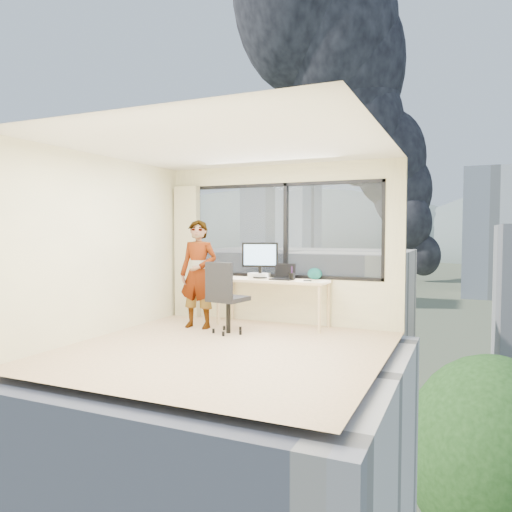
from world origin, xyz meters
The scene contains 25 objects.
floor centered at (0.00, 0.00, 0.00)m, with size 4.00×4.00×0.01m, color beige.
ceiling centered at (0.00, 0.00, 2.60)m, with size 4.00×4.00×0.01m, color white.
wall_front centered at (0.00, -2.00, 1.30)m, with size 4.00×0.01×2.60m, color #F9F4C0.
wall_left centered at (-2.00, 0.00, 1.30)m, with size 0.01×4.00×2.60m, color #F9F4C0.
wall_right centered at (2.00, 0.00, 1.30)m, with size 0.01×4.00×2.60m, color #F9F4C0.
window_wall centered at (0.05, 2.00, 1.52)m, with size 3.30×0.16×1.55m, color black, non-canonical shape.
curtain centered at (-1.72, 1.88, 1.15)m, with size 0.45×0.14×2.30m, color beige.
desk centered at (0.00, 1.66, 0.38)m, with size 1.80×0.60×0.75m, color beige.
chair centered at (-0.39, 0.87, 0.54)m, with size 0.56×0.56×1.09m, color black, non-canonical shape.
person centered at (-1.00, 1.05, 0.84)m, with size 0.62×0.40×1.69m, color #2D2D33.
monitor centered at (-0.26, 1.74, 1.04)m, with size 0.59×0.13×0.59m, color black, non-canonical shape.
game_console centered at (-0.31, 1.84, 0.79)m, with size 0.31×0.26×0.08m, color white.
laptop centered at (0.16, 1.65, 0.86)m, with size 0.35×0.37×0.23m, color black, non-canonical shape.
cellphone centered at (0.60, 1.60, 0.76)m, with size 0.12×0.06×0.01m, color black.
pen_cup centered at (0.32, 1.65, 0.80)m, with size 0.09×0.09×0.11m, color black.
handbag centered at (0.63, 1.87, 0.84)m, with size 0.24×0.12×0.18m, color #0B453E.
exterior_ground centered at (0.00, 120.00, -14.00)m, with size 400.00×400.00×0.04m, color #515B3D.
near_bldg_a centered at (-9.00, 30.00, -7.00)m, with size 16.00×12.00×14.00m, color beige.
far_tower_a centered at (-35.00, 95.00, 0.00)m, with size 14.00×14.00×28.00m, color silver.
far_tower_b centered at (8.00, 120.00, 1.00)m, with size 13.00×13.00×30.00m, color silver.
far_tower_d centered at (-60.00, 150.00, -3.00)m, with size 16.00×14.00×22.00m, color silver.
hill_a centered at (-120.00, 320.00, -14.00)m, with size 288.00×216.00×90.00m, color slate.
tree_a centered at (-16.00, 22.00, -10.00)m, with size 7.00×7.00×8.00m, color #234918, non-canonical shape.
tree_b centered at (4.00, 18.00, -9.50)m, with size 7.60×7.60×9.00m, color #234918, non-canonical shape.
smoke_plume_a centered at (-10.00, 150.00, 39.00)m, with size 40.00×24.00×90.00m, color black, non-canonical shape.
Camera 1 is at (2.85, -5.49, 1.52)m, focal length 33.99 mm.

